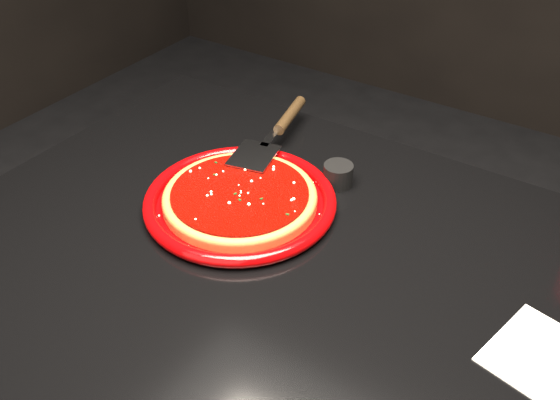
% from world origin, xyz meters
% --- Properties ---
extents(plate, '(0.40, 0.40, 0.02)m').
position_xyz_m(plate, '(-0.18, 0.06, 0.76)').
color(plate, '#800203').
rests_on(plate, table).
extents(pizza_crust, '(0.32, 0.32, 0.01)m').
position_xyz_m(pizza_crust, '(-0.18, 0.06, 0.77)').
color(pizza_crust, brown).
rests_on(pizza_crust, plate).
extents(pizza_crust_rim, '(0.32, 0.32, 0.02)m').
position_xyz_m(pizza_crust_rim, '(-0.18, 0.06, 0.77)').
color(pizza_crust_rim, brown).
rests_on(pizza_crust_rim, plate).
extents(pizza_sauce, '(0.28, 0.28, 0.01)m').
position_xyz_m(pizza_sauce, '(-0.18, 0.06, 0.78)').
color(pizza_sauce, '#710400').
rests_on(pizza_sauce, plate).
extents(parmesan_dusting, '(0.22, 0.22, 0.01)m').
position_xyz_m(parmesan_dusting, '(-0.18, 0.06, 0.78)').
color(parmesan_dusting, '#FBF0C8').
rests_on(parmesan_dusting, plate).
extents(basil_flecks, '(0.20, 0.20, 0.00)m').
position_xyz_m(basil_flecks, '(-0.18, 0.06, 0.78)').
color(basil_flecks, black).
rests_on(basil_flecks, plate).
extents(pizza_server, '(0.15, 0.32, 0.02)m').
position_xyz_m(pizza_server, '(-0.23, 0.24, 0.79)').
color(pizza_server, '#ACAFB3').
rests_on(pizza_server, plate).
extents(napkin_a, '(0.16, 0.16, 0.00)m').
position_xyz_m(napkin_a, '(0.33, 0.02, 0.75)').
color(napkin_a, silver).
rests_on(napkin_a, table).
extents(ramekin, '(0.07, 0.07, 0.04)m').
position_xyz_m(ramekin, '(-0.08, 0.21, 0.77)').
color(ramekin, black).
rests_on(ramekin, table).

